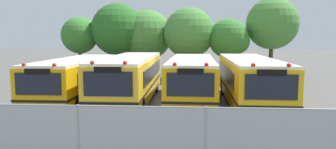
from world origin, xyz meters
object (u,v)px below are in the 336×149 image
tree_0 (78,36)px  tree_2 (148,36)px  tree_1 (116,29)px  school_bus_1 (131,77)px  tree_4 (230,39)px  tree_5 (274,23)px  school_bus_0 (77,78)px  school_bus_3 (249,80)px  school_bus_2 (192,78)px  tree_3 (190,33)px

tree_0 → tree_2: bearing=3.6°
tree_1 → tree_2: 2.92m
tree_0 → tree_2: tree_2 is taller
school_bus_1 → tree_1: (-3.34, 10.94, 2.97)m
tree_4 → school_bus_1: bearing=-125.8°
tree_1 → tree_5: bearing=-3.5°
school_bus_0 → school_bus_1: bearing=-178.6°
school_bus_3 → tree_1: 15.34m
tree_0 → tree_1: tree_1 is taller
school_bus_1 → school_bus_3: (6.47, -0.47, -0.02)m
tree_2 → tree_0: bearing=-176.4°
school_bus_0 → tree_2: (2.56, 11.34, 2.41)m
school_bus_0 → tree_2: size_ratio=1.50×
tree_0 → tree_2: (6.36, 0.40, -0.01)m
school_bus_0 → school_bus_2: school_bus_2 is taller
school_bus_1 → tree_0: tree_0 is taller
tree_4 → tree_2: bearing=164.5°
tree_5 → tree_3: bearing=-178.1°
school_bus_0 → tree_1: 11.43m
school_bus_0 → tree_4: 13.67m
school_bus_2 → school_bus_3: 3.07m
school_bus_1 → school_bus_3: size_ratio=1.05×
tree_0 → tree_5: 17.43m
school_bus_0 → tree_4: tree_4 is taller
tree_1 → tree_3: tree_1 is taller
school_bus_2 → tree_4: 10.07m
school_bus_3 → tree_0: size_ratio=1.76×
tree_0 → tree_5: tree_5 is taller
school_bus_0 → school_bus_2: bearing=-179.6°
tree_0 → tree_3: bearing=-5.7°
tree_4 → school_bus_3: bearing=-91.3°
school_bus_1 → tree_2: tree_2 is taller
tree_2 → tree_4: 7.48m
school_bus_1 → tree_5: (10.50, 10.08, 3.43)m
tree_5 → tree_1: bearing=176.5°
school_bus_2 → tree_0: tree_0 is taller
tree_1 → tree_5: size_ratio=0.96×
tree_1 → tree_4: bearing=-9.5°
school_bus_3 → tree_2: 13.85m
tree_1 → tree_4: 10.21m
tree_3 → tree_1: bearing=170.6°
tree_0 → school_bus_0: bearing=-70.8°
tree_2 → tree_5: (11.01, -1.18, 1.09)m
school_bus_1 → tree_5: 14.96m
school_bus_3 → tree_3: size_ratio=1.56×
school_bus_2 → tree_0: (-10.30, 10.89, 2.39)m
school_bus_0 → school_bus_2: (6.49, 0.04, 0.03)m
school_bus_0 → tree_3: tree_3 is taller
school_bus_2 → tree_5: bearing=-123.5°
school_bus_1 → tree_3: bearing=-108.8°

